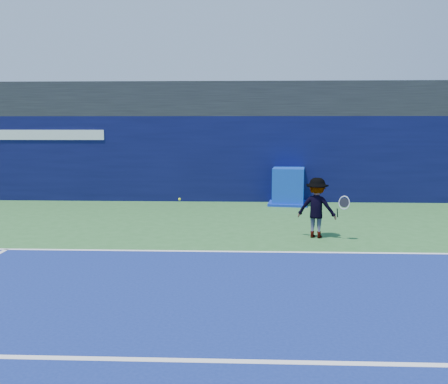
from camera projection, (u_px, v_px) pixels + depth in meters
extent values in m
plane|color=#2E662E|center=(232.00, 301.00, 7.72)|extent=(80.00, 80.00, 0.00)
cube|color=white|center=(235.00, 252.00, 10.69)|extent=(24.00, 0.10, 0.01)
cube|color=white|center=(228.00, 361.00, 5.74)|extent=(24.00, 0.10, 0.01)
cube|color=black|center=(240.00, 101.00, 18.62)|extent=(36.00, 3.00, 1.20)
cube|color=#0A0C38|center=(239.00, 158.00, 17.92)|extent=(36.00, 1.00, 3.00)
cube|color=white|center=(41.00, 135.00, 17.58)|extent=(4.50, 0.04, 0.35)
cube|color=#0C35AB|center=(288.00, 186.00, 17.01)|extent=(1.18, 1.18, 1.25)
cube|color=#0B24A7|center=(288.00, 203.00, 17.09)|extent=(1.47, 1.47, 0.08)
imported|color=silver|center=(317.00, 208.00, 11.99)|extent=(1.06, 0.82, 1.45)
cylinder|color=black|center=(337.00, 213.00, 11.74)|extent=(0.07, 0.13, 0.23)
torus|color=silver|center=(344.00, 203.00, 11.65)|extent=(0.27, 0.15, 0.26)
cylinder|color=black|center=(344.00, 203.00, 11.65)|extent=(0.22, 0.12, 0.22)
sphere|color=#BED918|center=(179.00, 199.00, 13.16)|extent=(0.07, 0.07, 0.07)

